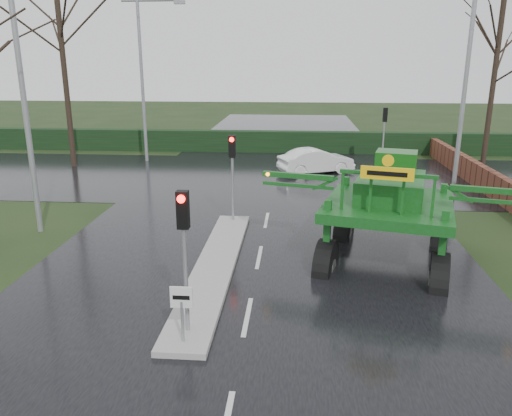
# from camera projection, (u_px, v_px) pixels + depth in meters

# --- Properties ---
(ground) EXTENTS (140.00, 140.00, 0.00)m
(ground) POSITION_uv_depth(u_px,v_px,m) (247.00, 317.00, 12.59)
(ground) COLOR black
(ground) RESTS_ON ground
(road_main) EXTENTS (14.00, 80.00, 0.02)m
(road_main) POSITION_uv_depth(u_px,v_px,m) (269.00, 207.00, 22.15)
(road_main) COLOR black
(road_main) RESTS_ON ground
(road_cross) EXTENTS (80.00, 12.00, 0.02)m
(road_cross) POSITION_uv_depth(u_px,v_px,m) (275.00, 177.00, 27.89)
(road_cross) COLOR black
(road_cross) RESTS_ON ground
(median_island) EXTENTS (1.20, 10.00, 0.16)m
(median_island) POSITION_uv_depth(u_px,v_px,m) (215.00, 266.00, 15.54)
(median_island) COLOR gray
(median_island) RESTS_ON ground
(hedge_row) EXTENTS (44.00, 0.90, 1.50)m
(hedge_row) POSITION_uv_depth(u_px,v_px,m) (280.00, 142.00, 35.33)
(hedge_row) COLOR black
(hedge_row) RESTS_ON ground
(brick_wall) EXTENTS (0.40, 20.00, 1.20)m
(brick_wall) POSITION_uv_depth(u_px,v_px,m) (469.00, 170.00, 26.91)
(brick_wall) COLOR #592D1E
(brick_wall) RESTS_ON ground
(keep_left_sign) EXTENTS (0.50, 0.07, 1.35)m
(keep_left_sign) POSITION_uv_depth(u_px,v_px,m) (182.00, 305.00, 10.96)
(keep_left_sign) COLOR gray
(keep_left_sign) RESTS_ON ground
(traffic_signal_near) EXTENTS (0.26, 0.33, 3.52)m
(traffic_signal_near) POSITION_uv_depth(u_px,v_px,m) (184.00, 232.00, 11.00)
(traffic_signal_near) COLOR gray
(traffic_signal_near) RESTS_ON ground
(traffic_signal_mid) EXTENTS (0.26, 0.33, 3.52)m
(traffic_signal_mid) POSITION_uv_depth(u_px,v_px,m) (232.00, 160.00, 19.13)
(traffic_signal_mid) COLOR gray
(traffic_signal_mid) RESTS_ON ground
(traffic_signal_far) EXTENTS (0.26, 0.33, 3.52)m
(traffic_signal_far) POSITION_uv_depth(u_px,v_px,m) (384.00, 123.00, 30.49)
(traffic_signal_far) COLOR gray
(traffic_signal_far) RESTS_ON ground
(street_light_left_near) EXTENTS (3.85, 0.30, 10.00)m
(street_light_left_near) POSITION_uv_depth(u_px,v_px,m) (28.00, 68.00, 17.27)
(street_light_left_near) COLOR gray
(street_light_left_near) RESTS_ON ground
(street_light_right) EXTENTS (3.85, 0.30, 10.00)m
(street_light_right) POSITION_uv_depth(u_px,v_px,m) (460.00, 67.00, 21.75)
(street_light_right) COLOR gray
(street_light_right) RESTS_ON ground
(street_light_left_far) EXTENTS (3.85, 0.30, 10.00)m
(street_light_left_far) POSITION_uv_depth(u_px,v_px,m) (146.00, 65.00, 30.66)
(street_light_left_far) COLOR gray
(street_light_left_far) RESTS_ON ground
(tree_left_far) EXTENTS (7.70, 7.70, 13.26)m
(tree_left_far) POSITION_uv_depth(u_px,v_px,m) (62.00, 45.00, 28.76)
(tree_left_far) COLOR black
(tree_left_far) RESTS_ON ground
(tree_right_far) EXTENTS (7.00, 7.00, 12.05)m
(tree_right_far) POSITION_uv_depth(u_px,v_px,m) (497.00, 57.00, 29.84)
(tree_right_far) COLOR black
(tree_right_far) RESTS_ON ground
(crop_sprayer) EXTENTS (8.08, 5.97, 4.64)m
(crop_sprayer) POSITION_uv_depth(u_px,v_px,m) (330.00, 199.00, 15.16)
(crop_sprayer) COLOR black
(crop_sprayer) RESTS_ON ground
(white_sedan) EXTENTS (4.56, 3.16, 1.42)m
(white_sedan) POSITION_uv_depth(u_px,v_px,m) (316.00, 173.00, 28.82)
(white_sedan) COLOR white
(white_sedan) RESTS_ON ground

